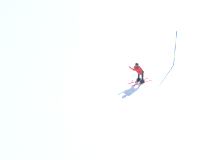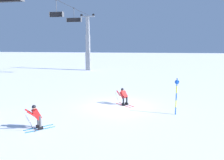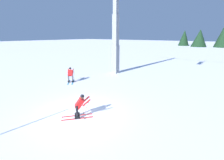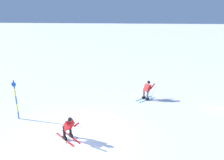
{
  "view_description": "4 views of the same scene",
  "coord_description": "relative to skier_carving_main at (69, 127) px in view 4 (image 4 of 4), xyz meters",
  "views": [
    {
      "loc": [
        -2.6,
        15.03,
        6.88
      ],
      "look_at": [
        1.09,
        2.88,
        1.41
      ],
      "focal_mm": 44.52,
      "sensor_mm": 36.0,
      "label": 1
    },
    {
      "loc": [
        -16.02,
        -2.46,
        4.64
      ],
      "look_at": [
        0.72,
        0.65,
        1.91
      ],
      "focal_mm": 34.33,
      "sensor_mm": 36.0,
      "label": 2
    },
    {
      "loc": [
        6.56,
        -5.61,
        4.41
      ],
      "look_at": [
        1.08,
        1.68,
        1.8
      ],
      "focal_mm": 25.23,
      "sensor_mm": 36.0,
      "label": 3
    },
    {
      "loc": [
        9.39,
        2.96,
        6.19
      ],
      "look_at": [
        -0.14,
        1.78,
        3.13
      ],
      "focal_mm": 33.59,
      "sensor_mm": 36.0,
      "label": 4
    }
  ],
  "objects": [
    {
      "name": "skier_carving_main",
      "position": [
        0.0,
        0.0,
        0.0
      ],
      "size": [
        1.49,
        1.63,
        1.45
      ],
      "color": "red",
      "rests_on": "ground_plane"
    },
    {
      "name": "ground_plane",
      "position": [
        -0.39,
        0.35,
        -0.74
      ],
      "size": [
        260.0,
        260.0,
        0.0
      ],
      "primitive_type": "plane",
      "color": "white"
    },
    {
      "name": "skier_distant_uphill",
      "position": [
        -5.92,
        4.12,
        0.06
      ],
      "size": [
        1.49,
        1.51,
        1.54
      ],
      "color": "#198CCC",
      "rests_on": "ground_plane"
    },
    {
      "name": "trail_marker_pole",
      "position": [
        -1.78,
        -3.81,
        0.59
      ],
      "size": [
        0.07,
        0.28,
        2.49
      ],
      "color": "blue",
      "rests_on": "ground_plane"
    }
  ]
}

